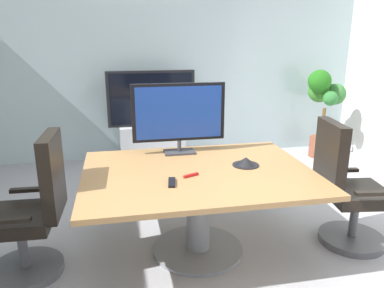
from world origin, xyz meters
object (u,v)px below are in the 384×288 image
office_chair_right (346,195)px  wall_display_unit (152,133)px  conference_table (198,191)px  remote_control (172,182)px  conference_phone (246,162)px  tv_monitor (179,114)px  potted_plant (324,103)px  office_chair_left (33,218)px

office_chair_right → wall_display_unit: bearing=37.7°
conference_table → remote_control: bearing=-137.2°
wall_display_unit → conference_phone: bearing=-76.3°
tv_monitor → wall_display_unit: (-0.08, 1.86, -0.64)m
office_chair_right → tv_monitor: 1.60m
wall_display_unit → potted_plant: wall_display_unit is taller
conference_table → office_chair_left: 1.27m
conference_phone → remote_control: 0.71m
office_chair_left → wall_display_unit: wall_display_unit is taller
office_chair_left → wall_display_unit: (1.11, 2.42, -0.01)m
conference_table → office_chair_left: office_chair_left is taller
tv_monitor → remote_control: tv_monitor is taller
office_chair_right → wall_display_unit: 2.86m
potted_plant → office_chair_left: bearing=-148.1°
conference_table → tv_monitor: size_ratio=2.16×
office_chair_left → office_chair_right: same height
office_chair_right → wall_display_unit: wall_display_unit is taller
wall_display_unit → remote_control: bearing=-92.1°
office_chair_right → conference_table: bearing=92.6°
conference_table → tv_monitor: tv_monitor is taller
office_chair_left → conference_phone: (1.68, 0.10, 0.30)m
tv_monitor → wall_display_unit: size_ratio=0.64×
office_chair_right → tv_monitor: size_ratio=1.30×
office_chair_left → remote_control: size_ratio=6.41×
office_chair_right → remote_control: size_ratio=6.41×
tv_monitor → wall_display_unit: tv_monitor is taller
office_chair_left → office_chair_right: size_ratio=1.00×
conference_table → wall_display_unit: (-0.15, 2.37, -0.11)m
wall_display_unit → remote_control: (-0.09, -2.60, 0.29)m
tv_monitor → conference_phone: tv_monitor is taller
conference_table → conference_phone: size_ratio=8.24×
potted_plant → remote_control: bearing=-137.0°
remote_control → conference_phone: bearing=31.0°
office_chair_left → tv_monitor: bearing=116.9°
conference_phone → remote_control: size_ratio=1.29×
tv_monitor → office_chair_right: bearing=-25.1°
office_chair_left → potted_plant: (3.63, 2.26, 0.34)m
conference_table → office_chair_right: office_chair_right is taller
office_chair_left → tv_monitor: tv_monitor is taller
tv_monitor → conference_phone: (0.48, -0.46, -0.33)m
remote_control → wall_display_unit: bearing=96.5°
potted_plant → conference_table: bearing=-137.0°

